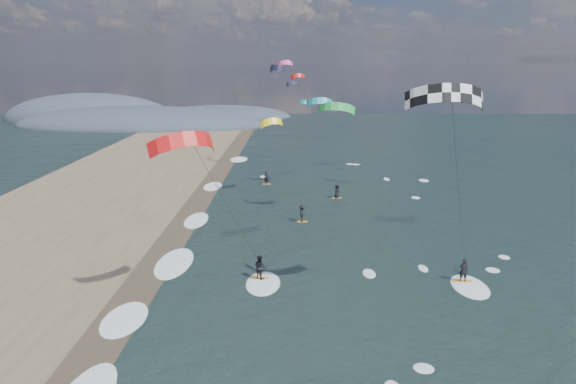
{
  "coord_description": "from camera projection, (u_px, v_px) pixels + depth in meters",
  "views": [
    {
      "loc": [
        -0.43,
        -21.78,
        16.32
      ],
      "look_at": [
        -1.0,
        12.0,
        7.0
      ],
      "focal_mm": 30.0,
      "sensor_mm": 36.0,
      "label": 1
    }
  ],
  "objects": [
    {
      "name": "ground",
      "position": [
        303.0,
        380.0,
        25.32
      ],
      "size": [
        260.0,
        260.0,
        0.0
      ],
      "primitive_type": "plane",
      "color": "black",
      "rests_on": "ground"
    },
    {
      "name": "coastal_hills",
      "position": [
        132.0,
        122.0,
        130.02
      ],
      "size": [
        80.0,
        41.0,
        15.0
      ],
      "color": "#3D4756",
      "rests_on": "ground"
    },
    {
      "name": "shoreline_surf",
      "position": [
        170.0,
        264.0,
        39.72
      ],
      "size": [
        2.4,
        79.4,
        0.11
      ],
      "color": "white",
      "rests_on": "ground"
    },
    {
      "name": "wet_sand_strip",
      "position": [
        137.0,
        291.0,
        35.16
      ],
      "size": [
        3.0,
        240.0,
        0.0
      ],
      "primitive_type": "cube",
      "color": "#382D23",
      "rests_on": "ground"
    },
    {
      "name": "kitesurfer_near_a",
      "position": [
        455.0,
        136.0,
        28.65
      ],
      "size": [
        7.87,
        8.42,
        15.52
      ],
      "color": "orange",
      "rests_on": "ground"
    },
    {
      "name": "far_kitesurfers",
      "position": [
        306.0,
        199.0,
        55.03
      ],
      "size": [
        10.12,
        16.39,
        1.79
      ],
      "color": "orange",
      "rests_on": "ground"
    },
    {
      "name": "bg_kite_field",
      "position": [
        299.0,
        88.0,
        75.87
      ],
      "size": [
        10.74,
        62.88,
        9.19
      ],
      "color": "#D83F8C",
      "rests_on": "ground"
    },
    {
      "name": "kitesurfer_near_b",
      "position": [
        215.0,
        187.0,
        30.7
      ],
      "size": [
        7.29,
        9.22,
        12.94
      ],
      "color": "orange",
      "rests_on": "ground"
    }
  ]
}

